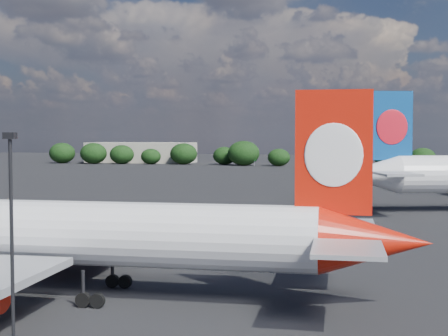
# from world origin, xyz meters

# --- Properties ---
(ground) EXTENTS (500.00, 500.00, 0.00)m
(ground) POSITION_xyz_m (0.00, 60.00, 0.00)
(ground) COLOR black
(ground) RESTS_ON ground
(qantas_airliner) EXTENTS (41.76, 39.72, 13.63)m
(qantas_airliner) POSITION_xyz_m (10.76, -2.25, 4.15)
(qantas_airliner) COLOR white
(qantas_airliner) RESTS_ON ground
(apron_lamp_post) EXTENTS (0.55, 0.30, 10.95)m
(apron_lamp_post) POSITION_xyz_m (13.93, -16.51, 6.12)
(apron_lamp_post) COLOR black
(apron_lamp_post) RESTS_ON ground
(terminal_building) EXTENTS (42.00, 16.00, 8.00)m
(terminal_building) POSITION_xyz_m (-65.00, 192.00, 4.00)
(terminal_building) COLOR #A49E8D
(terminal_building) RESTS_ON ground
(highway_sign) EXTENTS (6.00, 0.30, 4.50)m
(highway_sign) POSITION_xyz_m (-18.00, 176.00, 3.13)
(highway_sign) COLOR #14661A
(highway_sign) RESTS_ON ground
(billboard_yellow) EXTENTS (5.00, 0.30, 5.50)m
(billboard_yellow) POSITION_xyz_m (12.00, 182.00, 3.87)
(billboard_yellow) COLOR gold
(billboard_yellow) RESTS_ON ground
(horizon_treeline) EXTENTS (210.33, 15.26, 9.16)m
(horizon_treeline) POSITION_xyz_m (15.01, 179.12, 4.02)
(horizon_treeline) COLOR black
(horizon_treeline) RESTS_ON ground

